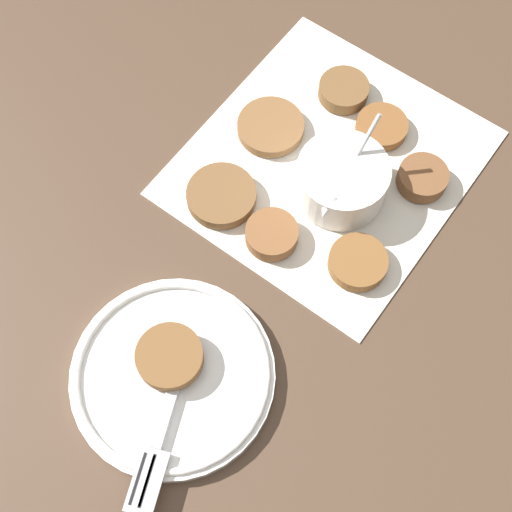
{
  "coord_description": "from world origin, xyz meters",
  "views": [
    {
      "loc": [
        0.43,
        0.13,
        0.74
      ],
      "look_at": [
        0.14,
        -0.0,
        0.02
      ],
      "focal_mm": 50.0,
      "sensor_mm": 36.0,
      "label": 1
    }
  ],
  "objects_px": {
    "sauce_bowl": "(341,182)",
    "fork": "(155,447)",
    "serving_plate": "(173,375)",
    "fritter_on_plate": "(170,357)"
  },
  "relations": [
    {
      "from": "fritter_on_plate",
      "to": "fork",
      "type": "height_order",
      "value": "fritter_on_plate"
    },
    {
      "from": "serving_plate",
      "to": "fritter_on_plate",
      "type": "distance_m",
      "value": 0.02
    },
    {
      "from": "serving_plate",
      "to": "fork",
      "type": "distance_m",
      "value": 0.08
    },
    {
      "from": "sauce_bowl",
      "to": "fork",
      "type": "height_order",
      "value": "sauce_bowl"
    },
    {
      "from": "sauce_bowl",
      "to": "serving_plate",
      "type": "xyz_separation_m",
      "value": [
        0.28,
        -0.08,
        -0.02
      ]
    },
    {
      "from": "sauce_bowl",
      "to": "fritter_on_plate",
      "type": "height_order",
      "value": "sauce_bowl"
    },
    {
      "from": "serving_plate",
      "to": "fork",
      "type": "relative_size",
      "value": 1.29
    },
    {
      "from": "sauce_bowl",
      "to": "fork",
      "type": "distance_m",
      "value": 0.36
    },
    {
      "from": "fritter_on_plate",
      "to": "fork",
      "type": "bearing_deg",
      "value": 17.99
    },
    {
      "from": "serving_plate",
      "to": "fritter_on_plate",
      "type": "relative_size",
      "value": 3.07
    }
  ]
}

